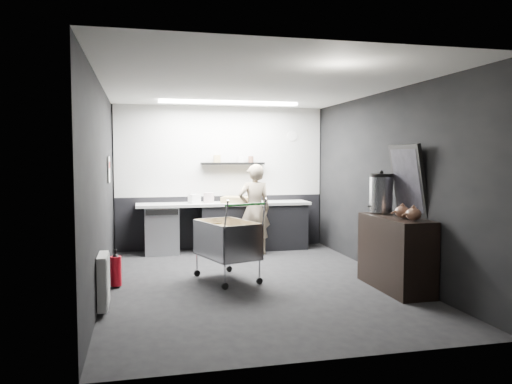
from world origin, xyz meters
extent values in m
plane|color=black|center=(0.00, 0.00, 0.00)|extent=(5.50, 5.50, 0.00)
plane|color=silver|center=(0.00, 0.00, 2.70)|extent=(5.50, 5.50, 0.00)
plane|color=black|center=(0.00, 2.75, 1.35)|extent=(5.50, 0.00, 5.50)
plane|color=black|center=(0.00, -2.75, 1.35)|extent=(5.50, 0.00, 5.50)
plane|color=black|center=(-2.00, 0.00, 1.35)|extent=(0.00, 5.50, 5.50)
plane|color=black|center=(2.00, 0.00, 1.35)|extent=(0.00, 5.50, 5.50)
cube|color=beige|center=(0.00, 2.73, 1.85)|extent=(3.95, 0.02, 1.70)
cube|color=black|center=(0.00, 2.73, 0.50)|extent=(3.95, 0.02, 1.00)
cube|color=black|center=(0.20, 2.62, 1.62)|extent=(1.20, 0.22, 0.04)
cylinder|color=silver|center=(1.40, 2.72, 2.15)|extent=(0.20, 0.03, 0.20)
cube|color=white|center=(-1.98, 1.30, 1.55)|extent=(0.02, 0.30, 0.40)
cube|color=red|center=(-1.98, 1.30, 1.62)|extent=(0.02, 0.22, 0.10)
cube|color=silver|center=(-1.94, -0.90, 0.35)|extent=(0.10, 0.50, 0.60)
cube|color=white|center=(0.00, 1.85, 2.67)|extent=(2.40, 0.20, 0.04)
cube|color=black|center=(0.55, 2.42, 0.42)|extent=(2.00, 0.56, 0.85)
cube|color=beige|center=(0.00, 2.42, 0.88)|extent=(3.20, 0.60, 0.05)
cube|color=#9EA0A5|center=(-1.15, 2.42, 0.42)|extent=(0.60, 0.58, 0.85)
cube|color=black|center=(-1.15, 2.12, 0.78)|extent=(0.56, 0.02, 0.10)
imported|color=beige|center=(0.47, 1.97, 0.81)|extent=(0.60, 0.41, 1.61)
cube|color=silver|center=(-0.33, 0.20, 0.35)|extent=(0.88, 1.10, 0.02)
cube|color=silver|center=(-0.63, 0.20, 0.59)|extent=(0.32, 0.91, 0.50)
cube|color=silver|center=(-0.04, 0.20, 0.59)|extent=(0.32, 0.91, 0.50)
cube|color=silver|center=(-0.33, -0.26, 0.59)|extent=(0.59, 0.21, 0.50)
cube|color=silver|center=(-0.33, 0.67, 0.59)|extent=(0.59, 0.21, 0.50)
cylinder|color=silver|center=(-0.60, -0.23, 0.19)|extent=(0.02, 0.02, 0.34)
cylinder|color=silver|center=(-0.07, -0.23, 0.19)|extent=(0.02, 0.02, 0.34)
cylinder|color=silver|center=(-0.60, 0.64, 0.19)|extent=(0.02, 0.02, 0.34)
cylinder|color=silver|center=(-0.07, 0.64, 0.19)|extent=(0.02, 0.02, 0.34)
cylinder|color=green|center=(-0.33, -0.32, 1.12)|extent=(0.59, 0.22, 0.03)
cube|color=olive|center=(-0.47, 0.31, 0.57)|extent=(0.36, 0.40, 0.42)
cube|color=olive|center=(-0.18, 0.07, 0.55)|extent=(0.33, 0.37, 0.38)
cylinder|color=black|center=(-0.60, -0.23, 0.04)|extent=(0.09, 0.06, 0.09)
cylinder|color=black|center=(-0.60, 0.64, 0.04)|extent=(0.09, 0.06, 0.09)
cylinder|color=black|center=(-0.07, -0.23, 0.04)|extent=(0.09, 0.06, 0.09)
cylinder|color=black|center=(-0.07, 0.64, 0.04)|extent=(0.09, 0.06, 0.09)
cube|color=black|center=(1.74, -0.77, 0.48)|extent=(0.48, 1.28, 0.96)
cylinder|color=silver|center=(1.74, -0.35, 1.22)|extent=(0.32, 0.32, 0.49)
cylinder|color=black|center=(1.74, -0.35, 1.49)|extent=(0.32, 0.32, 0.04)
sphere|color=black|center=(1.74, -0.35, 1.53)|extent=(0.05, 0.05, 0.05)
ellipsoid|color=brown|center=(1.74, -0.93, 1.04)|extent=(0.19, 0.19, 0.15)
ellipsoid|color=brown|center=(1.74, -1.20, 1.04)|extent=(0.19, 0.19, 0.15)
cube|color=black|center=(1.94, -0.72, 1.44)|extent=(0.22, 0.74, 0.95)
cube|color=black|center=(1.92, -0.72, 1.44)|extent=(0.15, 0.64, 0.82)
cylinder|color=#B60C18|center=(-1.85, 0.15, 0.22)|extent=(0.15, 0.15, 0.39)
cone|color=black|center=(-1.85, 0.15, 0.44)|extent=(0.10, 0.10, 0.06)
cylinder|color=black|center=(-1.85, 0.15, 0.48)|extent=(0.03, 0.03, 0.06)
cube|color=tan|center=(0.24, 2.37, 0.95)|extent=(0.67, 0.60, 0.11)
cylinder|color=beige|center=(-0.29, 2.42, 0.99)|extent=(0.19, 0.19, 0.19)
cube|color=silver|center=(-0.56, 2.37, 0.98)|extent=(0.23, 0.21, 0.17)
camera|label=1|loc=(-1.52, -6.67, 1.74)|focal=35.00mm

